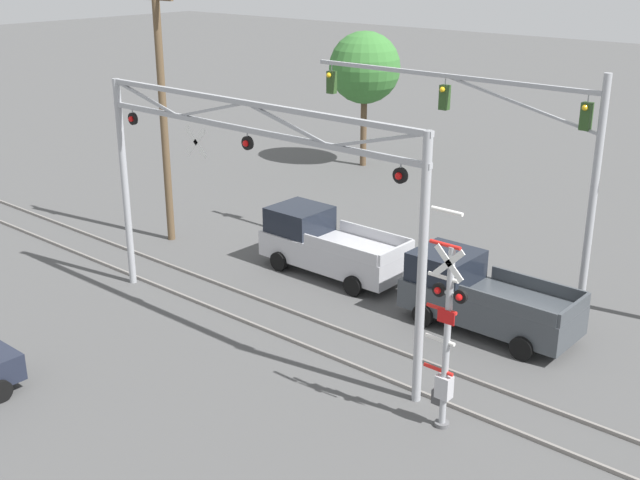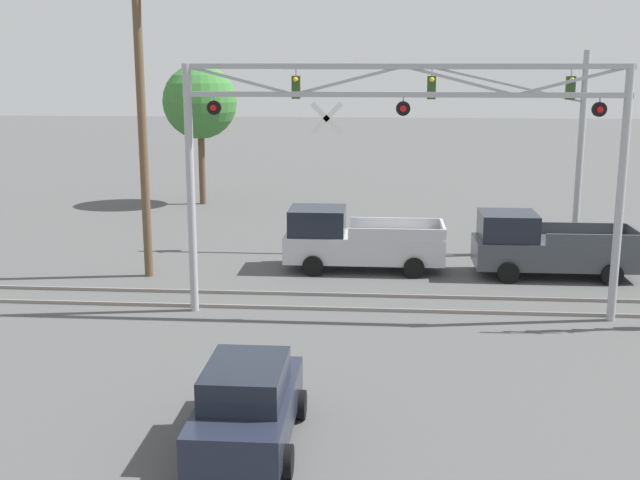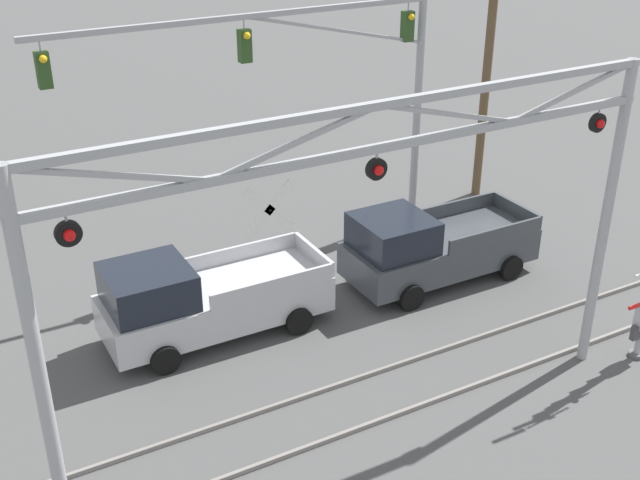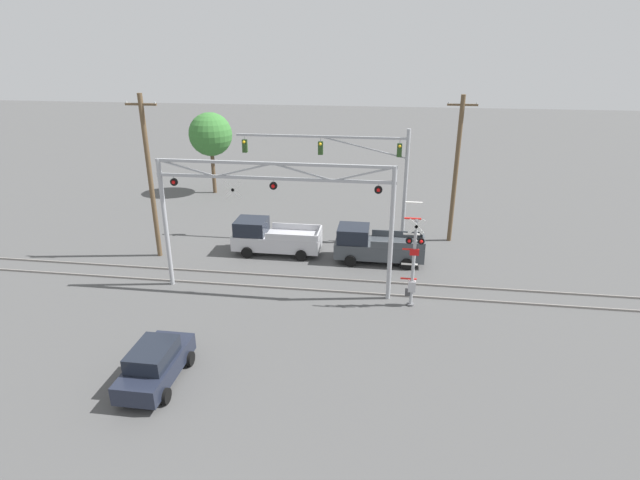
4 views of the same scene
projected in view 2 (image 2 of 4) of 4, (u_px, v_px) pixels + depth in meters
The scene contains 9 objects.
rail_track_near at pixel (398, 310), 22.55m from camera, with size 80.00×0.08×0.10m, color gray.
rail_track_far at pixel (398, 296), 23.94m from camera, with size 80.00×0.08×0.10m, color gray.
crossing_gantry at pixel (402, 144), 21.26m from camera, with size 11.74×0.27×6.84m.
traffic_signal_span at pixel (506, 115), 28.64m from camera, with size 10.87×0.39×7.31m.
pickup_truck_lead at pixel (354, 241), 27.07m from camera, with size 5.34×2.26×2.09m.
pickup_truck_following at pixel (545, 247), 26.22m from camera, with size 5.20×2.26×2.09m.
sedan_waiting at pixel (247, 404), 14.54m from camera, with size 1.90×3.84×1.61m.
utility_pole_left at pixel (142, 125), 25.35m from camera, with size 1.80×0.28×9.58m.
background_tree_beyond_span at pixel (200, 102), 38.84m from camera, with size 3.59×3.59×6.83m.
Camera 2 is at (-0.51, -4.63, 6.85)m, focal length 45.00 mm.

